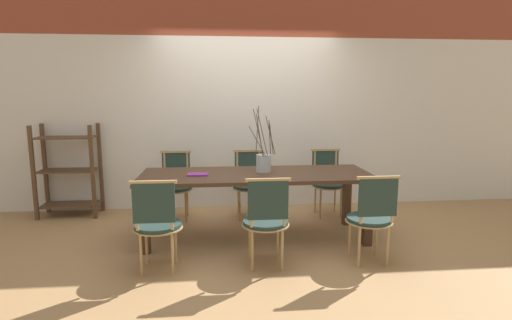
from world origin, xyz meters
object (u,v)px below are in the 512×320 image
(chair_near_center, at_px, (371,215))
(book_stack, at_px, (198,174))
(dining_table, at_px, (256,181))
(chair_far_center, at_px, (327,180))
(shelving_rack, at_px, (68,171))
(vase_centerpiece, at_px, (264,162))

(chair_near_center, bearing_deg, book_stack, 155.57)
(book_stack, bearing_deg, chair_near_center, -24.43)
(dining_table, distance_m, chair_far_center, 1.33)
(chair_near_center, relative_size, chair_far_center, 1.00)
(chair_far_center, distance_m, shelving_rack, 3.46)
(shelving_rack, bearing_deg, book_stack, -32.37)
(book_stack, xyz_separation_m, shelving_rack, (-1.76, 1.12, -0.14))
(vase_centerpiece, bearing_deg, chair_far_center, 37.32)
(chair_near_center, xyz_separation_m, vase_centerpiece, (-0.93, 0.87, 0.38))
(vase_centerpiece, xyz_separation_m, book_stack, (-0.73, -0.12, -0.10))
(dining_table, relative_size, shelving_rack, 2.08)
(book_stack, bearing_deg, shelving_rack, 147.63)
(chair_far_center, xyz_separation_m, shelving_rack, (-3.45, 0.27, 0.13))
(chair_far_center, bearing_deg, vase_centerpiece, 37.32)
(chair_near_center, relative_size, vase_centerpiece, 1.19)
(shelving_rack, bearing_deg, chair_far_center, -4.55)
(dining_table, relative_size, chair_near_center, 2.89)
(chair_near_center, bearing_deg, dining_table, 142.05)
(dining_table, xyz_separation_m, chair_far_center, (1.04, 0.80, -0.18))
(chair_near_center, relative_size, book_stack, 4.00)
(vase_centerpiece, bearing_deg, chair_near_center, -43.18)
(vase_centerpiece, height_order, book_stack, vase_centerpiece)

